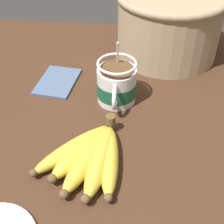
% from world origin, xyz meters
% --- Properties ---
extents(table, '(0.99, 0.99, 0.04)m').
position_xyz_m(table, '(0.00, 0.00, 0.02)').
color(table, '#422819').
rests_on(table, ground).
extents(coffee_mug, '(0.13, 0.09, 0.14)m').
position_xyz_m(coffee_mug, '(-0.09, 0.01, 0.08)').
color(coffee_mug, silver).
rests_on(coffee_mug, table).
extents(banana_bunch, '(0.20, 0.16, 0.04)m').
position_xyz_m(banana_bunch, '(0.10, -0.02, 0.06)').
color(banana_bunch, brown).
rests_on(banana_bunch, table).
extents(woven_basket, '(0.29, 0.29, 0.17)m').
position_xyz_m(woven_basket, '(-0.32, 0.14, 0.13)').
color(woven_basket, tan).
rests_on(woven_basket, table).
extents(napkin, '(0.14, 0.10, 0.01)m').
position_xyz_m(napkin, '(-0.15, -0.14, 0.04)').
color(napkin, slate).
rests_on(napkin, table).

